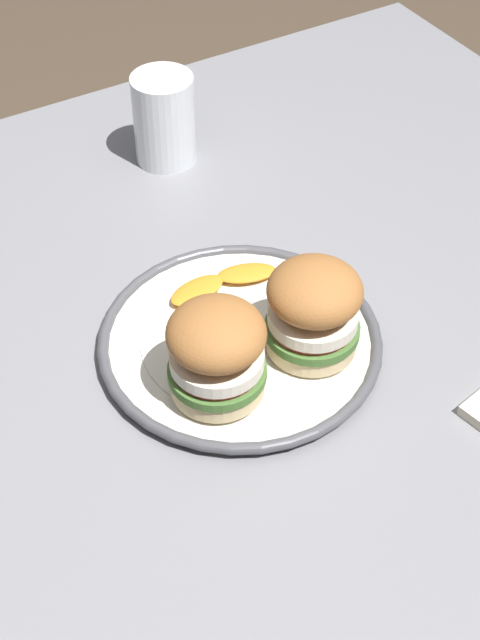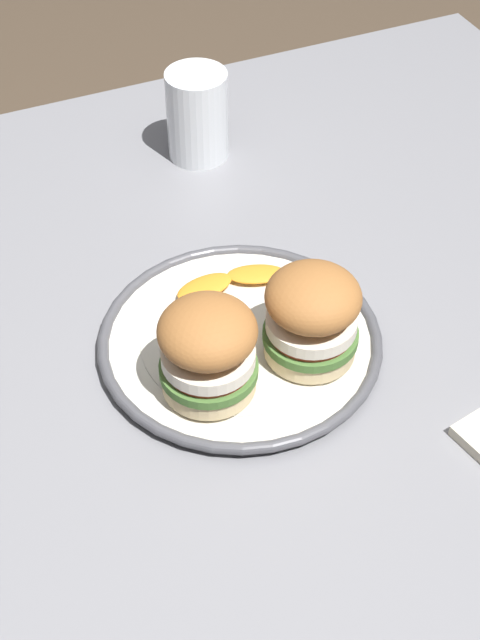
# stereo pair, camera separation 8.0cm
# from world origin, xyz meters

# --- Properties ---
(dining_table) EXTENTS (1.24, 1.02, 0.74)m
(dining_table) POSITION_xyz_m (0.00, 0.00, 0.65)
(dining_table) COLOR gray
(dining_table) RESTS_ON ground
(dinner_plate) EXTENTS (0.29, 0.29, 0.02)m
(dinner_plate) POSITION_xyz_m (-0.02, 0.02, 0.75)
(dinner_plate) COLOR silver
(dinner_plate) RESTS_ON dining_table
(sandwich_half_left) EXTENTS (0.10, 0.10, 0.10)m
(sandwich_half_left) POSITION_xyz_m (-0.07, 0.07, 0.81)
(sandwich_half_left) COLOR beige
(sandwich_half_left) RESTS_ON dinner_plate
(sandwich_half_right) EXTENTS (0.11, 0.11, 0.10)m
(sandwich_half_right) POSITION_xyz_m (0.04, 0.07, 0.81)
(sandwich_half_right) COLOR beige
(sandwich_half_right) RESTS_ON dinner_plate
(orange_peel_curled) EXTENTS (0.07, 0.07, 0.01)m
(orange_peel_curled) POSITION_xyz_m (0.01, -0.00, 0.76)
(orange_peel_curled) COLOR orange
(orange_peel_curled) RESTS_ON dinner_plate
(orange_peel_strip_long) EXTENTS (0.07, 0.04, 0.01)m
(orange_peel_strip_long) POSITION_xyz_m (-0.01, -0.05, 0.76)
(orange_peel_strip_long) COLOR orange
(orange_peel_strip_long) RESTS_ON dinner_plate
(orange_peel_strip_short) EXTENTS (0.07, 0.05, 0.01)m
(orange_peel_strip_short) POSITION_xyz_m (-0.07, -0.05, 0.76)
(orange_peel_strip_short) COLOR orange
(orange_peel_strip_short) RESTS_ON dinner_plate
(drinking_glass) EXTENTS (0.08, 0.08, 0.12)m
(drinking_glass) POSITION_xyz_m (-0.10, -0.32, 0.79)
(drinking_glass) COLOR white
(drinking_glass) RESTS_ON dining_table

